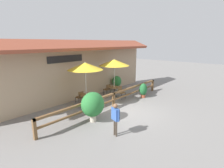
{
  "coord_description": "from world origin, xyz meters",
  "views": [
    {
      "loc": [
        -8.05,
        -5.82,
        4.05
      ],
      "look_at": [
        0.34,
        1.48,
        1.39
      ],
      "focal_mm": 28.0,
      "sensor_mm": 36.0,
      "label": 1
    }
  ],
  "objects_px": {
    "chair_middle_wallside": "(107,89)",
    "pedestrian": "(115,115)",
    "patio_umbrella_middle": "(114,63)",
    "patio_umbrella_near": "(85,66)",
    "chair_middle_streetside": "(121,92)",
    "potted_plant_entrance_palm": "(143,90)",
    "dining_table_middle": "(114,89)",
    "potted_plant_small_flowering": "(117,82)",
    "chair_near_wallside": "(80,97)",
    "dining_table_near": "(86,97)",
    "chair_near_streetside": "(93,101)",
    "potted_plant_broad_leaf": "(93,105)"
  },
  "relations": [
    {
      "from": "chair_middle_wallside",
      "to": "chair_middle_streetside",
      "type": "bearing_deg",
      "value": 101.78
    },
    {
      "from": "dining_table_middle",
      "to": "chair_middle_streetside",
      "type": "bearing_deg",
      "value": -89.53
    },
    {
      "from": "chair_middle_streetside",
      "to": "potted_plant_entrance_palm",
      "type": "bearing_deg",
      "value": -33.52
    },
    {
      "from": "patio_umbrella_near",
      "to": "chair_middle_wallside",
      "type": "bearing_deg",
      "value": 13.03
    },
    {
      "from": "dining_table_near",
      "to": "chair_near_wallside",
      "type": "distance_m",
      "value": 0.64
    },
    {
      "from": "potted_plant_broad_leaf",
      "to": "patio_umbrella_near",
      "type": "bearing_deg",
      "value": 57.21
    },
    {
      "from": "chair_middle_streetside",
      "to": "potted_plant_entrance_palm",
      "type": "height_order",
      "value": "potted_plant_entrance_palm"
    },
    {
      "from": "chair_near_wallside",
      "to": "potted_plant_small_flowering",
      "type": "height_order",
      "value": "potted_plant_small_flowering"
    },
    {
      "from": "pedestrian",
      "to": "dining_table_near",
      "type": "bearing_deg",
      "value": -6.2
    },
    {
      "from": "chair_middle_wallside",
      "to": "pedestrian",
      "type": "height_order",
      "value": "pedestrian"
    },
    {
      "from": "patio_umbrella_near",
      "to": "dining_table_middle",
      "type": "distance_m",
      "value": 3.39
    },
    {
      "from": "dining_table_middle",
      "to": "potted_plant_broad_leaf",
      "type": "relative_size",
      "value": 0.52
    },
    {
      "from": "dining_table_near",
      "to": "potted_plant_entrance_palm",
      "type": "height_order",
      "value": "potted_plant_entrance_palm"
    },
    {
      "from": "dining_table_near",
      "to": "pedestrian",
      "type": "height_order",
      "value": "pedestrian"
    },
    {
      "from": "dining_table_near",
      "to": "chair_middle_streetside",
      "type": "distance_m",
      "value": 2.83
    },
    {
      "from": "chair_middle_wallside",
      "to": "dining_table_middle",
      "type": "bearing_deg",
      "value": 104.15
    },
    {
      "from": "potted_plant_entrance_palm",
      "to": "potted_plant_small_flowering",
      "type": "relative_size",
      "value": 0.88
    },
    {
      "from": "patio_umbrella_near",
      "to": "chair_near_streetside",
      "type": "height_order",
      "value": "patio_umbrella_near"
    },
    {
      "from": "patio_umbrella_middle",
      "to": "potted_plant_broad_leaf",
      "type": "relative_size",
      "value": 1.8
    },
    {
      "from": "potted_plant_entrance_palm",
      "to": "chair_near_streetside",
      "type": "bearing_deg",
      "value": 163.35
    },
    {
      "from": "patio_umbrella_near",
      "to": "pedestrian",
      "type": "height_order",
      "value": "patio_umbrella_near"
    },
    {
      "from": "chair_middle_streetside",
      "to": "chair_near_wallside",
      "type": "bearing_deg",
      "value": 163.15
    },
    {
      "from": "dining_table_middle",
      "to": "pedestrian",
      "type": "distance_m",
      "value": 5.78
    },
    {
      "from": "patio_umbrella_middle",
      "to": "dining_table_middle",
      "type": "distance_m",
      "value": 2.0
    },
    {
      "from": "chair_near_wallside",
      "to": "patio_umbrella_middle",
      "type": "distance_m",
      "value": 3.53
    },
    {
      "from": "dining_table_middle",
      "to": "patio_umbrella_middle",
      "type": "bearing_deg",
      "value": -63.43
    },
    {
      "from": "potted_plant_small_flowering",
      "to": "potted_plant_entrance_palm",
      "type": "bearing_deg",
      "value": -97.59
    },
    {
      "from": "dining_table_near",
      "to": "chair_middle_streetside",
      "type": "height_order",
      "value": "chair_middle_streetside"
    },
    {
      "from": "chair_middle_wallside",
      "to": "pedestrian",
      "type": "bearing_deg",
      "value": 54.74
    },
    {
      "from": "potted_plant_entrance_palm",
      "to": "potted_plant_small_flowering",
      "type": "height_order",
      "value": "potted_plant_small_flowering"
    },
    {
      "from": "chair_middle_streetside",
      "to": "potted_plant_small_flowering",
      "type": "distance_m",
      "value": 2.4
    },
    {
      "from": "dining_table_near",
      "to": "chair_near_wallside",
      "type": "xyz_separation_m",
      "value": [
        -0.02,
        0.63,
        -0.1
      ]
    },
    {
      "from": "patio_umbrella_middle",
      "to": "patio_umbrella_near",
      "type": "bearing_deg",
      "value": 179.18
    },
    {
      "from": "patio_umbrella_near",
      "to": "chair_near_wallside",
      "type": "bearing_deg",
      "value": 91.89
    },
    {
      "from": "patio_umbrella_near",
      "to": "potted_plant_small_flowering",
      "type": "relative_size",
      "value": 2.33
    },
    {
      "from": "potted_plant_entrance_palm",
      "to": "potted_plant_small_flowering",
      "type": "bearing_deg",
      "value": 82.41
    },
    {
      "from": "chair_middle_streetside",
      "to": "potted_plant_entrance_palm",
      "type": "distance_m",
      "value": 1.68
    },
    {
      "from": "dining_table_near",
      "to": "dining_table_middle",
      "type": "height_order",
      "value": "same"
    },
    {
      "from": "chair_middle_wallside",
      "to": "pedestrian",
      "type": "distance_m",
      "value": 6.2
    },
    {
      "from": "chair_middle_streetside",
      "to": "pedestrian",
      "type": "bearing_deg",
      "value": -135.65
    },
    {
      "from": "chair_middle_streetside",
      "to": "chair_middle_wallside",
      "type": "relative_size",
      "value": 1.0
    },
    {
      "from": "patio_umbrella_middle",
      "to": "chair_middle_streetside",
      "type": "bearing_deg",
      "value": -89.53
    },
    {
      "from": "potted_plant_broad_leaf",
      "to": "patio_umbrella_middle",
      "type": "bearing_deg",
      "value": 25.99
    },
    {
      "from": "chair_near_streetside",
      "to": "potted_plant_entrance_palm",
      "type": "distance_m",
      "value": 4.18
    },
    {
      "from": "chair_near_streetside",
      "to": "chair_middle_streetside",
      "type": "height_order",
      "value": "same"
    },
    {
      "from": "chair_near_wallside",
      "to": "chair_middle_wallside",
      "type": "distance_m",
      "value": 2.7
    },
    {
      "from": "potted_plant_entrance_palm",
      "to": "dining_table_middle",
      "type": "bearing_deg",
      "value": 124.83
    },
    {
      "from": "patio_umbrella_near",
      "to": "dining_table_middle",
      "type": "bearing_deg",
      "value": -0.82
    },
    {
      "from": "dining_table_middle",
      "to": "chair_middle_streetside",
      "type": "xyz_separation_m",
      "value": [
        0.01,
        -0.66,
        -0.1
      ]
    },
    {
      "from": "potted_plant_broad_leaf",
      "to": "potted_plant_small_flowering",
      "type": "height_order",
      "value": "potted_plant_broad_leaf"
    }
  ]
}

